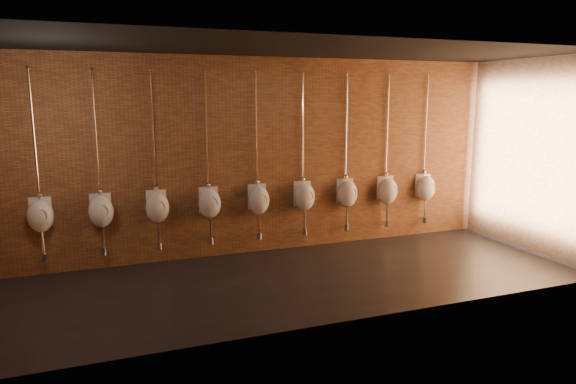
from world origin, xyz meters
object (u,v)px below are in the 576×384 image
object	(u,v)px
urinal_1	(101,210)
urinal_4	(259,199)
urinal_7	(388,190)
urinal_6	(347,193)
urinal_0	(40,215)
urinal_5	(304,196)
urinal_3	(210,203)
urinal_2	(157,206)
urinal_8	(426,187)

from	to	relation	value
urinal_1	urinal_4	bearing A→B (deg)	0.00
urinal_7	urinal_1	bearing A→B (deg)	180.00
urinal_6	urinal_7	bearing A→B (deg)	0.00
urinal_7	urinal_0	bearing A→B (deg)	180.00
urinal_0	urinal_5	xyz separation A→B (m)	(4.05, 0.00, 0.00)
urinal_0	urinal_1	bearing A→B (deg)	0.00
urinal_6	urinal_3	bearing A→B (deg)	180.00
urinal_3	urinal_2	bearing A→B (deg)	180.00
urinal_2	urinal_5	size ratio (longest dim) A/B	1.00
urinal_6	urinal_2	bearing A→B (deg)	180.00
urinal_3	urinal_6	world-z (taller)	same
urinal_2	urinal_7	xyz separation A→B (m)	(4.05, 0.00, 0.00)
urinal_1	urinal_3	bearing A→B (deg)	0.00
urinal_0	urinal_5	world-z (taller)	same
urinal_0	urinal_3	world-z (taller)	same
urinal_8	urinal_4	bearing A→B (deg)	180.00
urinal_2	urinal_4	size ratio (longest dim) A/B	1.00
urinal_7	urinal_8	xyz separation A→B (m)	(0.81, 0.00, 0.00)
urinal_2	urinal_7	world-z (taller)	same
urinal_5	urinal_1	bearing A→B (deg)	180.00
urinal_3	urinal_0	bearing A→B (deg)	180.00
urinal_0	urinal_6	size ratio (longest dim) A/B	1.00
urinal_1	urinal_6	size ratio (longest dim) A/B	1.00
urinal_0	urinal_4	distance (m)	3.24
urinal_5	urinal_0	bearing A→B (deg)	180.00
urinal_6	urinal_0	bearing A→B (deg)	180.00
urinal_1	urinal_2	size ratio (longest dim) A/B	1.00
urinal_7	urinal_3	bearing A→B (deg)	180.00
urinal_6	urinal_4	bearing A→B (deg)	180.00
urinal_2	urinal_8	size ratio (longest dim) A/B	1.00
urinal_5	urinal_8	distance (m)	2.43
urinal_5	urinal_7	distance (m)	1.62
urinal_2	urinal_7	bearing A→B (deg)	0.00
urinal_1	urinal_7	distance (m)	4.86
urinal_1	urinal_2	world-z (taller)	same
urinal_1	urinal_7	bearing A→B (deg)	0.00
urinal_0	urinal_4	xyz separation A→B (m)	(3.24, 0.00, 0.00)
urinal_6	urinal_8	xyz separation A→B (m)	(1.62, 0.00, 0.00)
urinal_1	urinal_2	bearing A→B (deg)	0.00
urinal_6	urinal_8	bearing A→B (deg)	0.00
urinal_4	urinal_8	world-z (taller)	same
urinal_2	urinal_3	bearing A→B (deg)	0.00
urinal_6	urinal_7	distance (m)	0.81
urinal_4	urinal_8	distance (m)	3.24
urinal_5	urinal_6	distance (m)	0.81
urinal_5	urinal_6	world-z (taller)	same
urinal_5	urinal_8	bearing A→B (deg)	0.00
urinal_0	urinal_2	xyz separation A→B (m)	(1.62, 0.00, 0.00)
urinal_6	urinal_8	size ratio (longest dim) A/B	1.00
urinal_0	urinal_6	xyz separation A→B (m)	(4.86, 0.00, 0.00)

